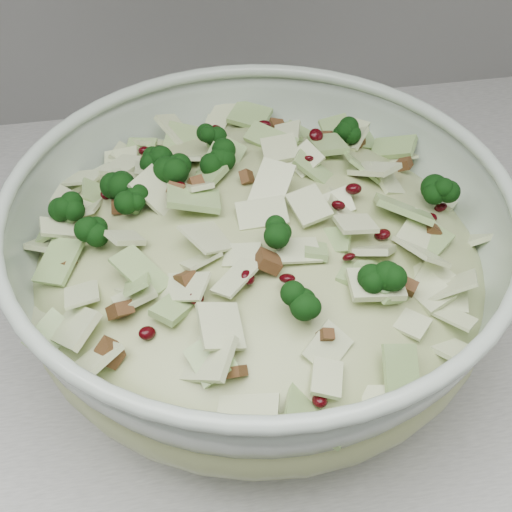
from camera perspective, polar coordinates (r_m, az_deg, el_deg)
The scene contains 2 objects.
mixing_bowl at distance 0.57m, azimuth 0.24°, elevation -1.03°, with size 0.47×0.47×0.16m.
salad at distance 0.55m, azimuth 0.25°, elevation 0.80°, with size 0.45×0.45×0.16m.
Camera 1 is at (0.23, 1.21, 1.39)m, focal length 50.00 mm.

